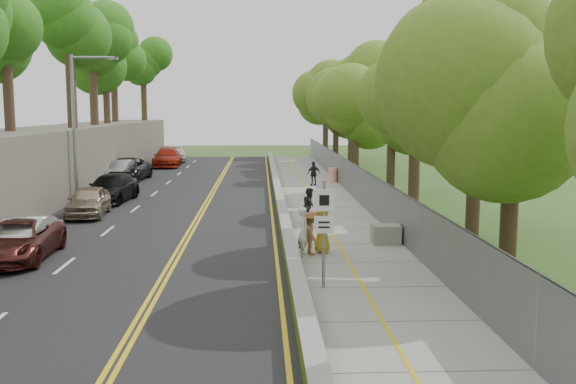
% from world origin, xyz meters
% --- Properties ---
extents(ground, '(140.00, 140.00, 0.00)m').
position_xyz_m(ground, '(0.00, 0.00, 0.00)').
color(ground, '#33511E').
rests_on(ground, ground).
extents(road, '(11.20, 66.00, 0.04)m').
position_xyz_m(road, '(-5.40, 15.00, 0.02)').
color(road, black).
rests_on(road, ground).
extents(sidewalk, '(4.20, 66.00, 0.05)m').
position_xyz_m(sidewalk, '(2.55, 15.00, 0.03)').
color(sidewalk, gray).
rests_on(sidewalk, ground).
extents(jersey_barrier, '(0.42, 66.00, 0.60)m').
position_xyz_m(jersey_barrier, '(0.25, 15.00, 0.30)').
color(jersey_barrier, '#AAED14').
rests_on(jersey_barrier, ground).
extents(rock_embankment, '(5.00, 66.00, 4.00)m').
position_xyz_m(rock_embankment, '(-13.50, 15.00, 2.00)').
color(rock_embankment, '#595147').
rests_on(rock_embankment, ground).
extents(chainlink_fence, '(0.04, 66.00, 2.00)m').
position_xyz_m(chainlink_fence, '(4.65, 15.00, 1.00)').
color(chainlink_fence, slate).
rests_on(chainlink_fence, ground).
extents(trees_embankment, '(6.40, 66.00, 13.00)m').
position_xyz_m(trees_embankment, '(-13.00, 15.00, 10.50)').
color(trees_embankment, '#387E1D').
rests_on(trees_embankment, rock_embankment).
extents(trees_fenceside, '(7.00, 66.00, 14.00)m').
position_xyz_m(trees_fenceside, '(7.00, 15.00, 7.00)').
color(trees_fenceside, olive).
rests_on(trees_fenceside, ground).
extents(streetlight, '(2.52, 0.22, 8.00)m').
position_xyz_m(streetlight, '(-10.46, 14.00, 4.64)').
color(streetlight, gray).
rests_on(streetlight, ground).
extents(signpost, '(0.62, 0.09, 3.10)m').
position_xyz_m(signpost, '(1.05, -3.02, 1.96)').
color(signpost, gray).
rests_on(signpost, sidewalk).
extents(construction_barrel, '(0.61, 0.61, 1.01)m').
position_xyz_m(construction_barrel, '(4.30, 23.58, 0.55)').
color(construction_barrel, orange).
rests_on(construction_barrel, sidewalk).
extents(concrete_block, '(1.08, 0.81, 0.71)m').
position_xyz_m(concrete_block, '(4.03, 3.00, 0.41)').
color(concrete_block, slate).
rests_on(concrete_block, sidewalk).
extents(car_1, '(1.59, 4.12, 1.34)m').
position_xyz_m(car_1, '(-9.00, 1.40, 0.71)').
color(car_1, beige).
rests_on(car_1, road).
extents(car_2, '(2.39, 4.90, 1.34)m').
position_xyz_m(car_2, '(-9.02, 0.89, 0.71)').
color(car_2, '#4D1D1A').
rests_on(car_2, road).
extents(car_3, '(2.61, 5.34, 1.50)m').
position_xyz_m(car_3, '(-9.00, 14.62, 0.79)').
color(car_3, black).
rests_on(car_3, road).
extents(car_4, '(1.98, 4.32, 1.44)m').
position_xyz_m(car_4, '(-9.00, 9.90, 0.76)').
color(car_4, gray).
rests_on(car_4, road).
extents(car_5, '(1.88, 4.87, 1.58)m').
position_xyz_m(car_5, '(-10.60, 23.64, 0.83)').
color(car_5, '#97999E').
rests_on(car_5, road).
extents(car_6, '(3.05, 5.99, 1.62)m').
position_xyz_m(car_6, '(-10.36, 25.17, 0.85)').
color(car_6, black).
rests_on(car_6, road).
extents(car_7, '(2.50, 5.68, 1.62)m').
position_xyz_m(car_7, '(-9.00, 36.22, 0.85)').
color(car_7, maroon).
rests_on(car_7, road).
extents(car_8, '(2.38, 5.01, 1.66)m').
position_xyz_m(car_8, '(-9.00, 41.85, 0.87)').
color(car_8, silver).
rests_on(car_8, road).
extents(painter_0, '(0.67, 0.92, 1.74)m').
position_xyz_m(painter_0, '(1.45, 1.57, 0.92)').
color(painter_0, '#BA9918').
rests_on(painter_0, sidewalk).
extents(painter_1, '(0.49, 0.68, 1.73)m').
position_xyz_m(painter_1, '(0.75, 1.00, 0.92)').
color(painter_1, silver).
rests_on(painter_1, sidewalk).
extents(painter_2, '(0.67, 0.83, 1.62)m').
position_xyz_m(painter_2, '(1.45, 7.37, 0.86)').
color(painter_2, black).
rests_on(painter_2, sidewalk).
extents(painter_3, '(0.70, 1.06, 1.54)m').
position_xyz_m(painter_3, '(1.05, 1.26, 0.82)').
color(painter_3, brown).
rests_on(painter_3, sidewalk).
extents(person_far, '(1.02, 0.67, 1.62)m').
position_xyz_m(person_far, '(2.80, 21.57, 0.86)').
color(person_far, black).
rests_on(person_far, sidewalk).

